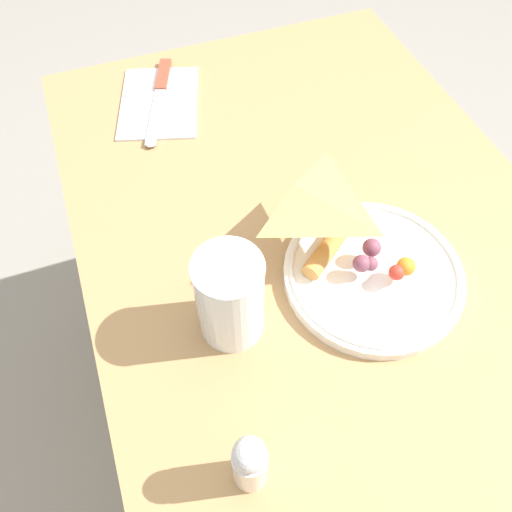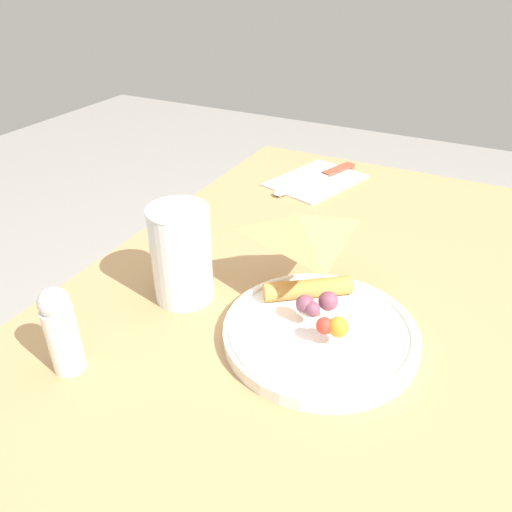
# 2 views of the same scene
# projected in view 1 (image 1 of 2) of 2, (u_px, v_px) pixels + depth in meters

# --- Properties ---
(ground_plane) EXTENTS (6.00, 6.00, 0.00)m
(ground_plane) POSITION_uv_depth(u_px,v_px,m) (293.00, 406.00, 1.29)
(ground_plane) COLOR gray
(dining_table) EXTENTS (0.99, 0.65, 0.73)m
(dining_table) POSITION_uv_depth(u_px,v_px,m) (316.00, 285.00, 0.79)
(dining_table) COLOR #A87F51
(dining_table) RESTS_ON ground_plane
(plate_pizza) EXTENTS (0.23, 0.23, 0.05)m
(plate_pizza) POSITION_uv_depth(u_px,v_px,m) (372.00, 270.00, 0.63)
(plate_pizza) COLOR white
(plate_pizza) RESTS_ON dining_table
(milk_glass) EXTENTS (0.08, 0.08, 0.13)m
(milk_glass) POSITION_uv_depth(u_px,v_px,m) (230.00, 300.00, 0.56)
(milk_glass) COLOR white
(milk_glass) RESTS_ON dining_table
(napkin_folded) EXTENTS (0.21, 0.18, 0.00)m
(napkin_folded) POSITION_uv_depth(u_px,v_px,m) (159.00, 102.00, 0.84)
(napkin_folded) COLOR silver
(napkin_folded) RESTS_ON dining_table
(butter_knife) EXTENTS (0.21, 0.10, 0.01)m
(butter_knife) POSITION_uv_depth(u_px,v_px,m) (160.00, 95.00, 0.84)
(butter_knife) COLOR #99422D
(butter_knife) RESTS_ON napkin_folded
(salt_shaker) EXTENTS (0.03, 0.03, 0.11)m
(salt_shaker) POSITION_uv_depth(u_px,v_px,m) (250.00, 464.00, 0.47)
(salt_shaker) COLOR silver
(salt_shaker) RESTS_ON dining_table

